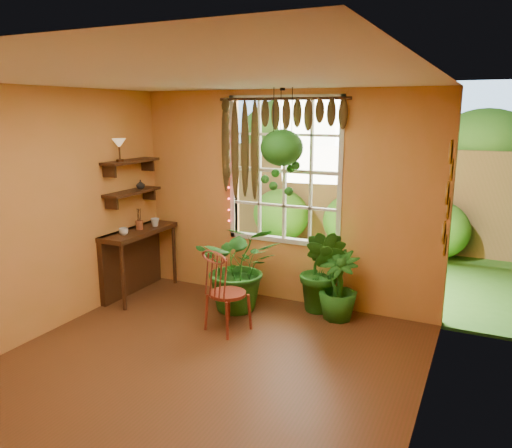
{
  "coord_description": "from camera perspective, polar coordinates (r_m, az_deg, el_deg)",
  "views": [
    {
      "loc": [
        2.37,
        -3.53,
        2.45
      ],
      "look_at": [
        0.14,
        1.15,
        1.26
      ],
      "focal_mm": 35.0,
      "sensor_mm": 36.0,
      "label": 1
    }
  ],
  "objects": [
    {
      "name": "floor",
      "position": [
        4.91,
        -7.58,
        -17.13
      ],
      "size": [
        4.5,
        4.5,
        0.0
      ],
      "primitive_type": "plane",
      "color": "#572C18",
      "rests_on": "ground"
    },
    {
      "name": "ceiling",
      "position": [
        4.26,
        -8.69,
        16.15
      ],
      "size": [
        4.5,
        4.5,
        0.0
      ],
      "primitive_type": "plane",
      "rotation": [
        3.14,
        0.0,
        0.0
      ],
      "color": "white",
      "rests_on": "wall_back"
    },
    {
      "name": "wall_back",
      "position": [
        6.35,
        3.16,
        2.92
      ],
      "size": [
        4.0,
        0.0,
        4.0
      ],
      "primitive_type": "plane",
      "rotation": [
        1.57,
        0.0,
        0.0
      ],
      "color": "#D88A49",
      "rests_on": "floor"
    },
    {
      "name": "wall_left",
      "position": [
        5.73,
        -25.04,
        0.62
      ],
      "size": [
        0.0,
        4.5,
        4.5
      ],
      "primitive_type": "plane",
      "rotation": [
        1.57,
        0.0,
        1.57
      ],
      "color": "#D88A49",
      "rests_on": "floor"
    },
    {
      "name": "wall_right",
      "position": [
        3.72,
        18.67,
        -4.96
      ],
      "size": [
        0.0,
        4.5,
        4.5
      ],
      "primitive_type": "plane",
      "rotation": [
        1.57,
        0.0,
        -1.57
      ],
      "color": "#D88A49",
      "rests_on": "floor"
    },
    {
      "name": "window",
      "position": [
        6.32,
        3.31,
        6.09
      ],
      "size": [
        1.52,
        0.1,
        1.86
      ],
      "color": "silver",
      "rests_on": "wall_back"
    },
    {
      "name": "valance_vine",
      "position": [
        6.2,
        2.21,
        11.31
      ],
      "size": [
        1.7,
        0.12,
        1.1
      ],
      "color": "#38230F",
      "rests_on": "window"
    },
    {
      "name": "string_lights",
      "position": [
        6.56,
        -3.18,
        6.77
      ],
      "size": [
        0.03,
        0.03,
        1.54
      ],
      "primitive_type": null,
      "color": "#FF2633",
      "rests_on": "window"
    },
    {
      "name": "wall_plates",
      "position": [
        5.41,
        21.01,
        2.49
      ],
      "size": [
        0.04,
        0.32,
        1.1
      ],
      "primitive_type": null,
      "color": "#F9F1CC",
      "rests_on": "wall_right"
    },
    {
      "name": "counter_ledge",
      "position": [
        6.95,
        -13.79,
        -3.32
      ],
      "size": [
        0.4,
        1.2,
        0.9
      ],
      "color": "#38230F",
      "rests_on": "floor"
    },
    {
      "name": "shelf_lower",
      "position": [
        6.74,
        -13.95,
        3.58
      ],
      "size": [
        0.25,
        0.9,
        0.04
      ],
      "primitive_type": "cube",
      "color": "#38230F",
      "rests_on": "wall_left"
    },
    {
      "name": "shelf_upper",
      "position": [
        6.69,
        -14.13,
        6.96
      ],
      "size": [
        0.25,
        0.9,
        0.04
      ],
      "primitive_type": "cube",
      "color": "#38230F",
      "rests_on": "wall_left"
    },
    {
      "name": "backyard",
      "position": [
        10.69,
        13.92,
        6.26
      ],
      "size": [
        14.0,
        10.0,
        12.0
      ],
      "color": "#2C611B",
      "rests_on": "ground"
    },
    {
      "name": "windsor_chair",
      "position": [
        5.69,
        -3.47,
        -9.09
      ],
      "size": [
        0.53,
        0.54,
        1.11
      ],
      "rotation": [
        0.0,
        0.0,
        -0.33
      ],
      "color": "maroon",
      "rests_on": "floor"
    },
    {
      "name": "potted_plant_left",
      "position": [
        6.19,
        -1.89,
        -4.84
      ],
      "size": [
        1.26,
        1.18,
        1.13
      ],
      "primitive_type": "imported",
      "rotation": [
        0.0,
        0.0,
        0.36
      ],
      "color": "#194F15",
      "rests_on": "floor"
    },
    {
      "name": "potted_plant_mid",
      "position": [
        6.16,
        7.64,
        -5.33
      ],
      "size": [
        0.7,
        0.62,
        1.07
      ],
      "primitive_type": "imported",
      "rotation": [
        0.0,
        0.0,
        -0.28
      ],
      "color": "#194F15",
      "rests_on": "floor"
    },
    {
      "name": "potted_plant_right",
      "position": [
        6.03,
        9.41,
        -6.98
      ],
      "size": [
        0.53,
        0.53,
        0.83
      ],
      "primitive_type": "imported",
      "rotation": [
        0.0,
        0.0,
        -0.15
      ],
      "color": "#194F15",
      "rests_on": "floor"
    },
    {
      "name": "hanging_basket",
      "position": [
        5.9,
        2.96,
        8.2
      ],
      "size": [
        0.5,
        0.5,
        1.24
      ],
      "color": "black",
      "rests_on": "ceiling"
    },
    {
      "name": "cup_a",
      "position": [
        6.53,
        -14.89,
        -0.84
      ],
      "size": [
        0.15,
        0.15,
        0.09
      ],
      "primitive_type": "imported",
      "rotation": [
        0.0,
        0.0,
        -0.36
      ],
      "color": "silver",
      "rests_on": "counter_ledge"
    },
    {
      "name": "cup_b",
      "position": [
        6.92,
        -11.46,
        0.19
      ],
      "size": [
        0.12,
        0.12,
        0.11
      ],
      "primitive_type": "imported",
      "rotation": [
        0.0,
        0.0,
        0.04
      ],
      "color": "beige",
      "rests_on": "counter_ledge"
    },
    {
      "name": "brush_jar",
      "position": [
        6.77,
        -13.21,
        0.55
      ],
      "size": [
        0.1,
        0.1,
        0.35
      ],
      "color": "brown",
      "rests_on": "counter_ledge"
    },
    {
      "name": "shelf_vase",
      "position": [
        6.86,
        -13.06,
        4.43
      ],
      "size": [
        0.14,
        0.14,
        0.12
      ],
      "primitive_type": "imported",
      "rotation": [
        0.0,
        0.0,
        -0.26
      ],
      "color": "#B2AD99",
      "rests_on": "shelf_lower"
    },
    {
      "name": "tiffany_lamp",
      "position": [
        6.5,
        -15.38,
        8.74
      ],
      "size": [
        0.17,
        0.17,
        0.29
      ],
      "color": "#542E18",
      "rests_on": "shelf_upper"
    }
  ]
}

